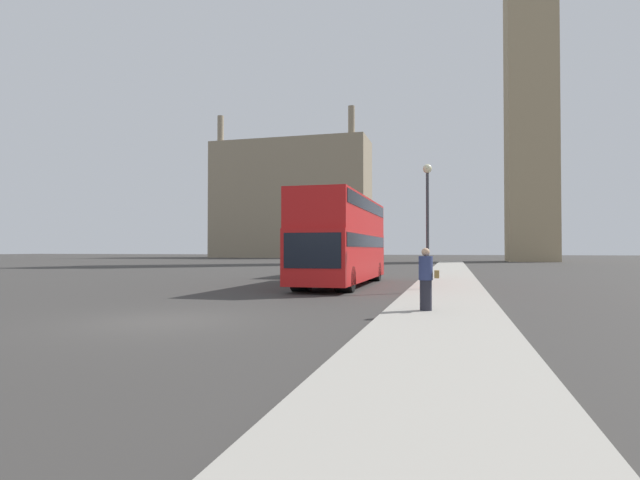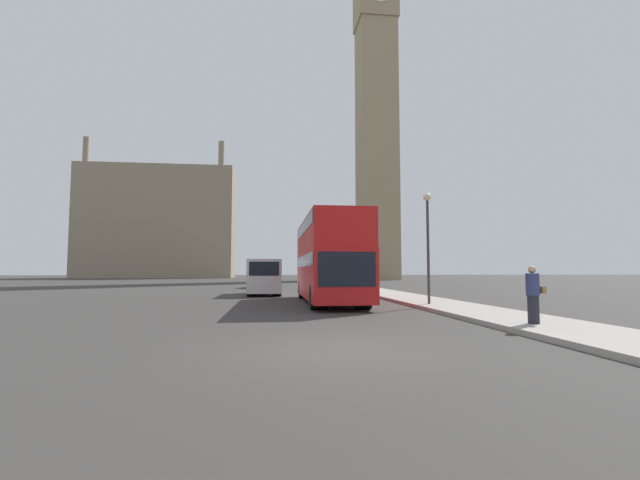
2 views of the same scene
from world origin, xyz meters
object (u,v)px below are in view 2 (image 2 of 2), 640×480
object	(u,v)px
pedestrian	(533,295)
street_lamp	(428,229)
parked_sedan	(259,281)
red_double_decker_bus	(329,257)
clock_tower	(376,96)
white_van	(265,276)

from	to	relation	value
pedestrian	street_lamp	bearing A→B (deg)	92.40
street_lamp	parked_sedan	bearing A→B (deg)	110.31
red_double_decker_bus	parked_sedan	distance (m)	19.74
clock_tower	street_lamp	bearing A→B (deg)	-101.91
clock_tower	pedestrian	bearing A→B (deg)	-100.32
clock_tower	parked_sedan	bearing A→B (deg)	-120.47
parked_sedan	pedestrian	bearing A→B (deg)	-73.87
clock_tower	red_double_decker_bus	bearing A→B (deg)	-106.70
clock_tower	parked_sedan	distance (m)	51.53
white_van	parked_sedan	distance (m)	11.70
pedestrian	parked_sedan	bearing A→B (deg)	106.13
pedestrian	parked_sedan	size ratio (longest dim) A/B	0.37
white_van	parked_sedan	world-z (taller)	white_van
clock_tower	pedestrian	distance (m)	72.40
white_van	parked_sedan	size ratio (longest dim) A/B	1.26
pedestrian	white_van	bearing A→B (deg)	113.63
red_double_decker_bus	white_van	size ratio (longest dim) A/B	1.92
pedestrian	clock_tower	bearing A→B (deg)	79.68
parked_sedan	red_double_decker_bus	bearing A→B (deg)	-78.07
clock_tower	white_van	xyz separation A→B (m)	(-19.34, -45.79, -32.40)
clock_tower	white_van	distance (m)	59.33
clock_tower	parked_sedan	world-z (taller)	clock_tower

